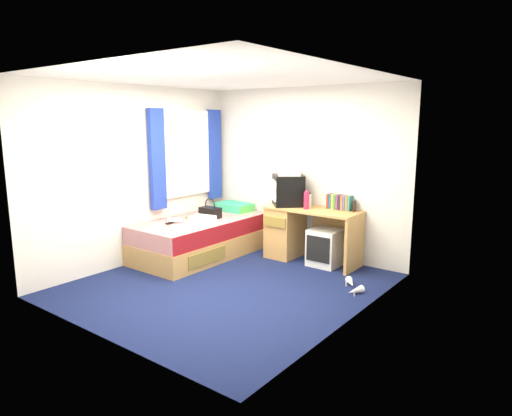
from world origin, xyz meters
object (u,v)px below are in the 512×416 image
Objects in this scene: pink_water_bottle at (306,201)px; picture_frame at (355,206)px; bed at (201,238)px; white_heels at (353,287)px; towel at (203,220)px; colour_swatch_fan at (172,229)px; desk at (296,230)px; water_bottle at (175,220)px; pillow at (234,207)px; aerosol_can at (309,201)px; crt_tv at (288,190)px; storage_cube at (325,247)px; magazine at (197,217)px; remote_control at (171,223)px; handbag at (210,212)px; vcr at (288,172)px.

picture_frame is at bearing 22.39° from pink_water_bottle.
bed is 2.38m from white_heels.
colour_swatch_fan is at bearing -99.77° from towel.
desk is 6.50× the size of water_bottle.
aerosol_can is (1.39, -0.04, 0.25)m from pillow.
crt_tv is 1.94× the size of towel.
picture_frame is at bearing 56.41° from crt_tv.
bed is 1.80m from storage_cube.
pillow reaches higher than storage_cube.
pink_water_bottle is 1.13× the size of water_bottle.
crt_tv reaches higher than pink_water_bottle.
crt_tv reaches higher than picture_frame.
water_bottle is at bearing 131.27° from colour_swatch_fan.
desk is 1.45m from magazine.
bed is at bearing 69.59° from remote_control.
crt_tv is 4.23× the size of picture_frame.
towel is (0.17, -0.34, -0.03)m from handbag.
bed is at bearing -154.69° from pink_water_bottle.
towel reaches higher than bed.
storage_cube is at bearing -2.72° from pillow.
picture_frame is 2.26m from magazine.
pillow is 4.03× the size of picture_frame.
water_bottle is (-1.77, -1.08, 0.33)m from storage_cube.
picture_frame is (1.99, 0.12, 0.22)m from pillow.
water_bottle is (-1.27, -1.12, 0.17)m from desk.
vcr reaches higher than handbag.
magazine is (-1.48, -0.68, -0.30)m from aerosol_can.
remote_control is (-1.28, -1.19, 0.14)m from desk.
storage_cube is 0.97m from crt_tv.
pink_water_bottle is (0.36, -0.09, -0.10)m from crt_tv.
storage_cube is 3.12× the size of remote_control.
handbag is (-1.92, -0.73, -0.20)m from picture_frame.
desk is at bearing 32.43° from bed.
desk reaches higher than white_heels.
aerosol_can is 1.93m from remote_control.
pillow is at bearing 178.26° from desk.
magazine is (-0.15, -0.11, -0.08)m from handbag.
pink_water_bottle reaches higher than colour_swatch_fan.
aerosol_can is (-0.29, 0.04, 0.60)m from storage_cube.
pillow is 2.56m from white_heels.
bed is 0.43m from towel.
pillow is 1.20m from desk.
pillow is at bearing -134.76° from crt_tv.
desk is at bearing 26.20° from handbag.
water_bottle reaches higher than bed.
pillow is 0.61m from handbag.
picture_frame is at bearing 22.03° from magazine.
vcr is at bearing 179.05° from aerosol_can.
desk reaches higher than water_bottle.
vcr is 1.94× the size of colour_swatch_fan.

